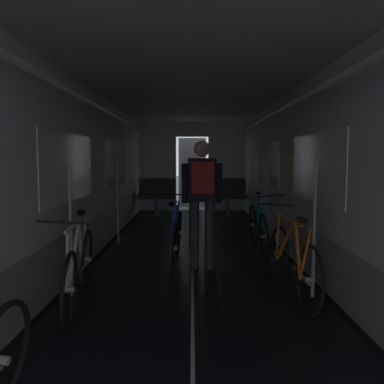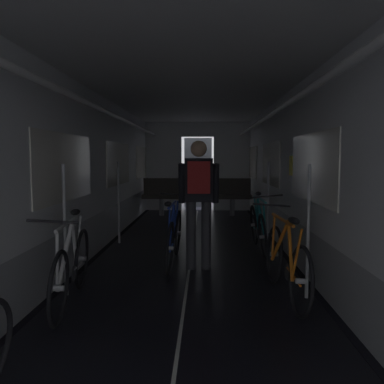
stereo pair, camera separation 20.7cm
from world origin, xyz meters
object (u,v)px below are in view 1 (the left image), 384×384
bicycle_teal (258,227)px  bicycle_blue_in_aisle (176,236)px  bench_seat_far_right (227,193)px  bicycle_white (78,268)px  person_cyclist_aisle (202,193)px  bicycle_orange (292,261)px  bench_seat_far_left (157,193)px

bicycle_teal → bicycle_blue_in_aisle: 1.48m
bicycle_blue_in_aisle → bicycle_teal: bearing=31.5°
bicycle_blue_in_aisle → bench_seat_far_right: bearing=76.6°
bicycle_white → person_cyclist_aisle: size_ratio=1.00×
bicycle_orange → person_cyclist_aisle: person_cyclist_aisle is taller
bench_seat_far_left → bicycle_blue_in_aisle: (0.68, -4.68, -0.18)m
bench_seat_far_left → bicycle_white: bench_seat_far_left is taller
bicycle_white → bicycle_blue_in_aisle: bearing=59.7°
bicycle_white → person_cyclist_aisle: person_cyclist_aisle is taller
bicycle_teal → person_cyclist_aisle: size_ratio=1.00×
bicycle_teal → bicycle_orange: 2.06m
bench_seat_far_left → bicycle_white: bearing=-92.0°
bicycle_teal → bicycle_orange: bearing=-89.8°
bicycle_white → bicycle_blue_in_aisle: same height
bench_seat_far_left → bicycle_teal: 4.37m
bench_seat_far_right → bicycle_white: bearing=-108.0°
bench_seat_far_right → bicycle_orange: 5.97m
bicycle_white → bicycle_blue_in_aisle: (0.90, 1.54, -0.00)m
bench_seat_far_left → bench_seat_far_right: bearing=0.0°
bicycle_white → person_cyclist_aisle: 1.89m
bicycle_teal → bicycle_blue_in_aisle: (-1.26, -0.77, 0.00)m
bench_seat_far_left → bicycle_orange: (1.95, -5.97, -0.18)m
person_cyclist_aisle → bicycle_blue_in_aisle: size_ratio=1.00×
bench_seat_far_left → bicycle_teal: size_ratio=0.58×
bench_seat_far_right → bicycle_orange: (0.15, -5.97, -0.18)m
bench_seat_far_right → person_cyclist_aisle: (-0.77, -4.95, 0.45)m
bicycle_teal → bicycle_white: bearing=-133.1°
bicycle_orange → person_cyclist_aisle: size_ratio=1.00×
person_cyclist_aisle → bicycle_blue_in_aisle: (-0.35, 0.27, -0.63)m
bench_seat_far_right → bicycle_teal: bench_seat_far_right is taller
person_cyclist_aisle → bicycle_teal: bearing=48.6°
bench_seat_far_left → person_cyclist_aisle: (1.03, -4.95, 0.45)m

